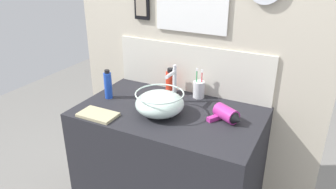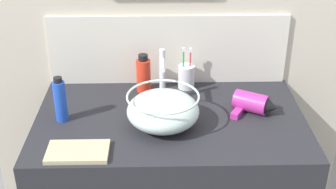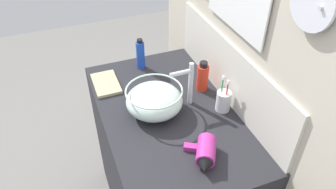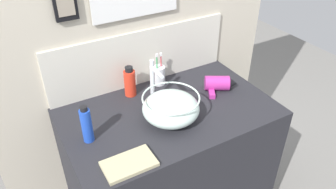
# 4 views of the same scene
# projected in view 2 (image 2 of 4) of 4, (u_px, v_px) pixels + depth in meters

# --- Properties ---
(back_panel) EXTENTS (1.64, 0.10, 2.58)m
(back_panel) POSITION_uv_depth(u_px,v_px,m) (168.00, 0.00, 1.94)
(back_panel) COLOR beige
(back_panel) RESTS_ON ground
(glass_bowl_sink) EXTENTS (0.27, 0.27, 0.13)m
(glass_bowl_sink) POSITION_uv_depth(u_px,v_px,m) (163.00, 110.00, 1.72)
(glass_bowl_sink) COLOR silver
(glass_bowl_sink) RESTS_ON vanity_counter
(faucet) EXTENTS (0.02, 0.12, 0.23)m
(faucet) POSITION_uv_depth(u_px,v_px,m) (162.00, 74.00, 1.84)
(faucet) COLOR silver
(faucet) RESTS_ON vanity_counter
(hair_drier) EXTENTS (0.20, 0.15, 0.08)m
(hair_drier) POSITION_uv_depth(u_px,v_px,m) (254.00, 104.00, 1.82)
(hair_drier) COLOR #B22D8C
(hair_drier) RESTS_ON vanity_counter
(toothbrush_cup) EXTENTS (0.07, 0.07, 0.19)m
(toothbrush_cup) POSITION_uv_depth(u_px,v_px,m) (186.00, 76.00, 2.00)
(toothbrush_cup) COLOR silver
(toothbrush_cup) RESTS_ON vanity_counter
(shampoo_bottle) EXTENTS (0.05, 0.05, 0.18)m
(shampoo_bottle) POSITION_uv_depth(u_px,v_px,m) (60.00, 100.00, 1.75)
(shampoo_bottle) COLOR blue
(shampoo_bottle) RESTS_ON vanity_counter
(spray_bottle) EXTENTS (0.06, 0.06, 0.17)m
(spray_bottle) POSITION_uv_depth(u_px,v_px,m) (143.00, 74.00, 1.97)
(spray_bottle) COLOR red
(spray_bottle) RESTS_ON vanity_counter
(hand_towel) EXTENTS (0.21, 0.13, 0.02)m
(hand_towel) POSITION_uv_depth(u_px,v_px,m) (78.00, 152.00, 1.59)
(hand_towel) COLOR tan
(hand_towel) RESTS_ON vanity_counter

